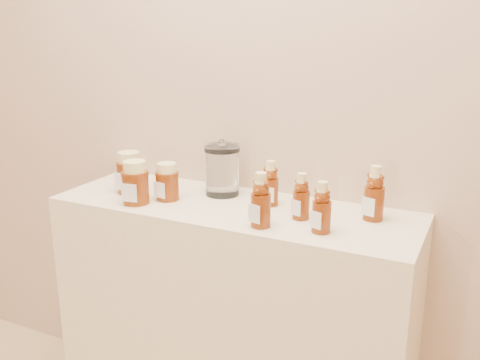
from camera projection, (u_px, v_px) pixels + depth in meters
The scene contains 11 objects.
wall_back at pixel (259, 60), 1.78m from camera, with size 3.50×0.02×2.70m, color tan.
display_table at pixel (233, 328), 1.86m from camera, with size 1.20×0.40×0.90m, color beige.
bear_bottle_back_left at pixel (270, 180), 1.72m from camera, with size 0.06×0.06×0.17m, color #5F2107, non-canonical shape.
bear_bottle_back_mid at pixel (301, 193), 1.60m from camera, with size 0.05×0.05×0.16m, color #5F2107, non-canonical shape.
bear_bottle_back_right at pixel (375, 190), 1.58m from camera, with size 0.06×0.06×0.19m, color #5F2107, non-canonical shape.
bear_bottle_front_left at pixel (261, 196), 1.53m from camera, with size 0.06×0.06×0.18m, color #5F2107, non-canonical shape.
bear_bottle_front_right at pixel (322, 204), 1.49m from camera, with size 0.06×0.06×0.17m, color #5F2107, non-canonical shape.
honey_jar_left at pixel (130, 172), 1.85m from camera, with size 0.09×0.09×0.14m, color #5F2107, non-canonical shape.
honey_jar_back at pixel (167, 181), 1.78m from camera, with size 0.08×0.08×0.13m, color #5F2107, non-canonical shape.
honey_jar_front at pixel (135, 182), 1.74m from camera, with size 0.09×0.09×0.14m, color #5F2107, non-canonical shape.
glass_canister at pixel (222, 168), 1.82m from camera, with size 0.12×0.12×0.19m, color white, non-canonical shape.
Camera 1 is at (0.74, 0.09, 1.46)m, focal length 40.00 mm.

